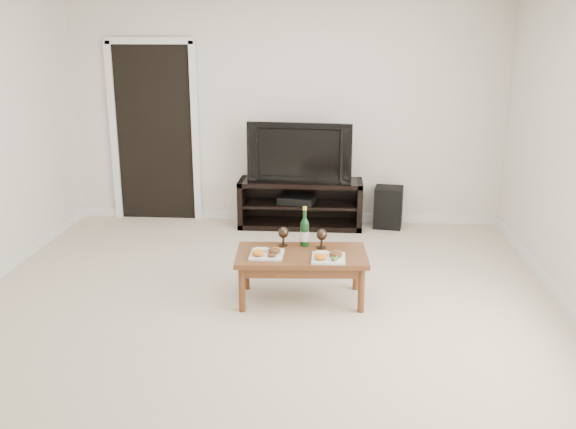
# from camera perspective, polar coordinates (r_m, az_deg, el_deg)

# --- Properties ---
(floor) EXTENTS (5.50, 5.50, 0.00)m
(floor) POSITION_cam_1_polar(r_m,az_deg,el_deg) (5.18, -2.62, -9.20)
(floor) COLOR beige
(floor) RESTS_ON ground
(back_wall) EXTENTS (5.00, 0.04, 2.60)m
(back_wall) POSITION_cam_1_polar(r_m,az_deg,el_deg) (7.49, -0.18, 9.15)
(back_wall) COLOR white
(back_wall) RESTS_ON ground
(doorway) EXTENTS (0.90, 0.02, 2.05)m
(doorway) POSITION_cam_1_polar(r_m,az_deg,el_deg) (7.77, -11.76, 7.02)
(doorway) COLOR black
(doorway) RESTS_ON ground
(media_console) EXTENTS (1.41, 0.45, 0.55)m
(media_console) POSITION_cam_1_polar(r_m,az_deg,el_deg) (7.41, 1.12, 0.98)
(media_console) COLOR black
(media_console) RESTS_ON ground
(television) EXTENTS (1.19, 0.27, 0.68)m
(television) POSITION_cam_1_polar(r_m,az_deg,el_deg) (7.27, 1.14, 5.65)
(television) COLOR black
(television) RESTS_ON media_console
(av_receiver) EXTENTS (0.44, 0.36, 0.08)m
(av_receiver) POSITION_cam_1_polar(r_m,az_deg,el_deg) (7.39, 0.79, 1.34)
(av_receiver) COLOR black
(av_receiver) RESTS_ON media_console
(subwoofer) EXTENTS (0.36, 0.36, 0.47)m
(subwoofer) POSITION_cam_1_polar(r_m,az_deg,el_deg) (7.50, 8.91, 0.65)
(subwoofer) COLOR black
(subwoofer) RESTS_ON ground
(coffee_table) EXTENTS (1.12, 0.66, 0.42)m
(coffee_table) POSITION_cam_1_polar(r_m,az_deg,el_deg) (5.43, 1.20, -5.54)
(coffee_table) COLOR brown
(coffee_table) RESTS_ON ground
(plate_left) EXTENTS (0.27, 0.27, 0.07)m
(plate_left) POSITION_cam_1_polar(r_m,az_deg,el_deg) (5.29, -1.90, -3.33)
(plate_left) COLOR white
(plate_left) RESTS_ON coffee_table
(plate_right) EXTENTS (0.27, 0.27, 0.07)m
(plate_right) POSITION_cam_1_polar(r_m,az_deg,el_deg) (5.21, 3.62, -3.64)
(plate_right) COLOR white
(plate_right) RESTS_ON coffee_table
(wine_bottle) EXTENTS (0.07, 0.07, 0.35)m
(wine_bottle) POSITION_cam_1_polar(r_m,az_deg,el_deg) (5.48, 1.49, -1.05)
(wine_bottle) COLOR black
(wine_bottle) RESTS_ON coffee_table
(goblet_left) EXTENTS (0.09, 0.09, 0.17)m
(goblet_left) POSITION_cam_1_polar(r_m,az_deg,el_deg) (5.50, -0.41, -1.97)
(goblet_left) COLOR #31251B
(goblet_left) RESTS_ON coffee_table
(goblet_right) EXTENTS (0.09, 0.09, 0.17)m
(goblet_right) POSITION_cam_1_polar(r_m,az_deg,el_deg) (5.45, 3.01, -2.15)
(goblet_right) COLOR #31251B
(goblet_right) RESTS_ON coffee_table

